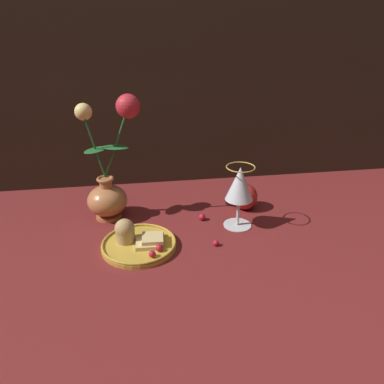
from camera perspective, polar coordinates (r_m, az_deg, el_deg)
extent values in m
plane|color=maroon|center=(0.98, -4.59, -5.70)|extent=(2.40, 2.40, 0.00)
cylinder|color=#B77042|center=(1.06, -12.52, -3.52)|extent=(0.07, 0.07, 0.01)
ellipsoid|color=#B77042|center=(1.04, -12.76, -1.26)|extent=(0.11, 0.11, 0.08)
cylinder|color=#B77042|center=(1.02, -13.00, 1.06)|extent=(0.03, 0.03, 0.03)
torus|color=#B77042|center=(1.01, -13.10, 1.94)|extent=(0.05, 0.05, 0.01)
cylinder|color=#23662D|center=(0.99, -14.62, 6.71)|extent=(0.04, 0.02, 0.18)
ellipsoid|color=#23662D|center=(0.99, -14.47, 6.23)|extent=(0.08, 0.08, 0.00)
sphere|color=#EFD67A|center=(0.97, -16.24, 11.65)|extent=(0.04, 0.04, 0.04)
cylinder|color=#23662D|center=(0.98, -11.47, 7.24)|extent=(0.08, 0.02, 0.19)
ellipsoid|color=#23662D|center=(0.99, -11.64, 6.70)|extent=(0.08, 0.06, 0.00)
sphere|color=red|center=(0.97, -9.73, 12.76)|extent=(0.06, 0.06, 0.06)
cylinder|color=gold|center=(0.91, -8.07, -8.08)|extent=(0.18, 0.18, 0.01)
torus|color=gold|center=(0.91, -8.10, -7.65)|extent=(0.18, 0.18, 0.01)
cylinder|color=tan|center=(0.92, -10.14, -6.43)|extent=(0.05, 0.05, 0.03)
sphere|color=tan|center=(0.91, -10.23, -5.51)|extent=(0.05, 0.05, 0.05)
cube|color=#DBBC7A|center=(0.90, -6.95, -7.78)|extent=(0.05, 0.05, 0.01)
cube|color=#DBBC7A|center=(0.90, -6.02, -7.03)|extent=(0.05, 0.05, 0.01)
sphere|color=#AD192D|center=(0.86, -6.08, -9.37)|extent=(0.02, 0.02, 0.02)
sphere|color=#AD192D|center=(0.87, -5.01, -8.50)|extent=(0.02, 0.02, 0.02)
sphere|color=#AD192D|center=(0.90, -5.21, -7.38)|extent=(0.02, 0.02, 0.02)
sphere|color=#AD192D|center=(0.93, -4.84, -6.35)|extent=(0.02, 0.02, 0.02)
cylinder|color=silver|center=(1.00, 6.92, -4.94)|extent=(0.07, 0.07, 0.00)
cylinder|color=silver|center=(0.98, 7.03, -2.99)|extent=(0.01, 0.01, 0.07)
cone|color=silver|center=(0.95, 7.29, 1.31)|extent=(0.07, 0.07, 0.09)
cone|color=gold|center=(0.95, 7.24, 0.58)|extent=(0.06, 0.06, 0.06)
torus|color=gold|center=(0.93, 7.43, 3.78)|extent=(0.07, 0.07, 0.00)
sphere|color=red|center=(1.08, 8.04, -0.72)|extent=(0.07, 0.07, 0.07)
cylinder|color=#4C3319|center=(1.06, 8.17, 1.36)|extent=(0.00, 0.00, 0.01)
sphere|color=#AD192D|center=(1.02, 1.55, -3.83)|extent=(0.02, 0.02, 0.02)
sphere|color=#AD192D|center=(0.91, 3.65, -7.77)|extent=(0.01, 0.01, 0.01)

